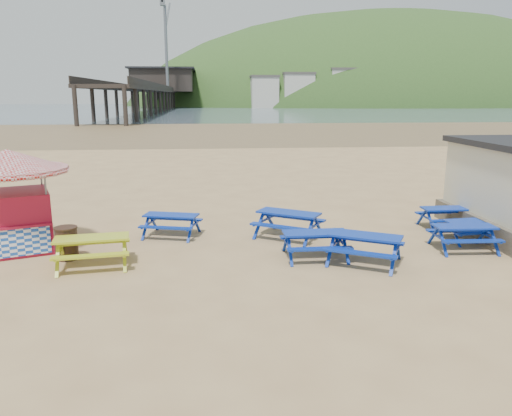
{
  "coord_description": "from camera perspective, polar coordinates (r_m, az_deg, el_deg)",
  "views": [
    {
      "loc": [
        -1.93,
        -14.34,
        4.6
      ],
      "look_at": [
        -0.38,
        1.5,
        1.0
      ],
      "focal_mm": 35.0,
      "sensor_mm": 36.0,
      "label": 1
    }
  ],
  "objects": [
    {
      "name": "picnic_table_yellow",
      "position": [
        14.45,
        -18.17,
        -4.75
      ],
      "size": [
        2.17,
        1.84,
        0.83
      ],
      "rotation": [
        0.0,
        0.0,
        0.13
      ],
      "color": "#8AB80A",
      "rests_on": "ground"
    },
    {
      "name": "picnic_table_blue_f",
      "position": [
        16.42,
        22.63,
        -3.16
      ],
      "size": [
        1.88,
        1.55,
        0.76
      ],
      "rotation": [
        0.0,
        0.0,
        -0.05
      ],
      "color": "navy",
      "rests_on": "ground"
    },
    {
      "name": "picnic_table_blue_b",
      "position": [
        16.53,
        3.73,
        -1.9
      ],
      "size": [
        2.61,
        2.49,
        0.86
      ],
      "rotation": [
        0.0,
        0.0,
        -0.57
      ],
      "color": "navy",
      "rests_on": "ground"
    },
    {
      "name": "picnic_table_blue_c",
      "position": [
        17.54,
        23.21,
        -2.37
      ],
      "size": [
        1.73,
        1.44,
        0.68
      ],
      "rotation": [
        0.0,
        0.0,
        0.09
      ],
      "color": "navy",
      "rests_on": "ground"
    },
    {
      "name": "headland_town",
      "position": [
        261.17,
        15.23,
        9.12
      ],
      "size": [
        264.0,
        144.0,
        108.0
      ],
      "color": "#2D4C1E",
      "rests_on": "ground"
    },
    {
      "name": "ice_cream_kiosk",
      "position": [
        16.48,
        -26.24,
        2.11
      ],
      "size": [
        4.43,
        4.43,
        3.07
      ],
      "rotation": [
        0.0,
        0.0,
        0.37
      ],
      "color": "maroon",
      "rests_on": "ground"
    },
    {
      "name": "litter_bin",
      "position": [
        15.29,
        -20.81,
        -3.74
      ],
      "size": [
        0.65,
        0.65,
        0.95
      ],
      "color": "#352116",
      "rests_on": "ground"
    },
    {
      "name": "sea",
      "position": [
        184.41,
        -5.09,
        11.27
      ],
      "size": [
        400.0,
        400.0,
        0.0
      ],
      "primitive_type": "plane",
      "color": "#465864",
      "rests_on": "ground"
    },
    {
      "name": "ground",
      "position": [
        15.19,
        1.99,
        -4.9
      ],
      "size": [
        400.0,
        400.0,
        0.0
      ],
      "primitive_type": "plane",
      "color": "tan",
      "rests_on": "ground"
    },
    {
      "name": "picnic_table_blue_d",
      "position": [
        14.28,
        12.28,
        -4.6
      ],
      "size": [
        2.51,
        2.36,
        0.83
      ],
      "rotation": [
        0.0,
        0.0,
        -0.51
      ],
      "color": "navy",
      "rests_on": "ground"
    },
    {
      "name": "picnic_table_blue_g",
      "position": [
        18.78,
        21.08,
        -1.1
      ],
      "size": [
        1.83,
        1.47,
        0.77
      ],
      "rotation": [
        0.0,
        0.0,
        0.0
      ],
      "color": "navy",
      "rests_on": "ground"
    },
    {
      "name": "picnic_table_blue_e",
      "position": [
        14.53,
        6.77,
        -4.2
      ],
      "size": [
        1.86,
        1.51,
        0.78
      ],
      "rotation": [
        0.0,
        0.0,
        0.01
      ],
      "color": "navy",
      "rests_on": "ground"
    },
    {
      "name": "pier",
      "position": [
        193.24,
        -10.62,
        12.79
      ],
      "size": [
        24.0,
        220.0,
        39.29
      ],
      "color": "black",
      "rests_on": "ground"
    },
    {
      "name": "wet_sand",
      "position": [
        69.52,
        -4.03,
        8.92
      ],
      "size": [
        400.0,
        400.0,
        0.0
      ],
      "primitive_type": "plane",
      "color": "olive",
      "rests_on": "ground"
    },
    {
      "name": "picnic_table_blue_a",
      "position": [
        16.87,
        -9.64,
        -1.95
      ],
      "size": [
        2.09,
        1.85,
        0.74
      ],
      "rotation": [
        0.0,
        0.0,
        -0.27
      ],
      "color": "navy",
      "rests_on": "ground"
    }
  ]
}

